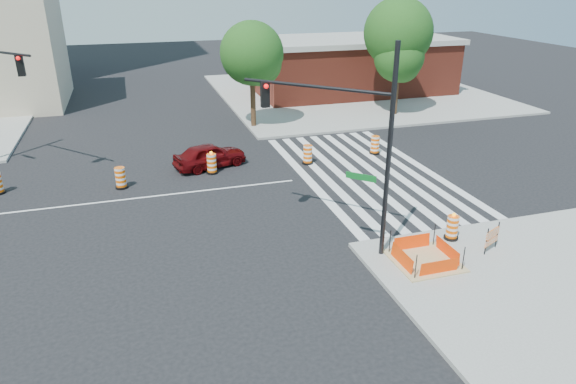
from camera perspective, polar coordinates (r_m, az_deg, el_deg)
ground at (r=24.33m, az=-15.46°, el=-0.55°), size 120.00×120.00×0.00m
sidewalk_ne at (r=45.29m, az=7.01°, el=10.97°), size 22.00×22.00×0.15m
crosswalk_east at (r=26.73m, az=8.57°, el=2.20°), size 6.75×13.50×0.01m
lane_centerline at (r=24.33m, az=-15.46°, el=-0.54°), size 14.00×0.12×0.01m
excavation_pit at (r=18.65m, az=14.92°, el=-7.26°), size 2.20×2.20×0.90m
brick_storefront at (r=44.89m, az=7.15°, el=13.77°), size 16.50×8.50×4.60m
red_coupe at (r=27.25m, az=-8.68°, el=4.05°), size 4.10×2.60×1.30m
signal_pole_se at (r=17.62m, az=6.49°, el=6.94°), size 4.05×4.04×7.40m
pit_drum at (r=20.29m, az=17.77°, el=-3.84°), size 0.55×0.55×1.08m
barricade at (r=19.85m, az=21.74°, el=-4.65°), size 0.81×0.41×1.03m
tree_north_c at (r=33.57m, az=-3.97°, el=14.73°), size 4.02×4.02×6.83m
tree_north_d at (r=37.84m, az=12.15°, el=16.53°), size 4.76×4.76×8.09m
tree_north_e at (r=37.45m, az=12.24°, el=14.15°), size 3.49×3.46×5.88m
median_drum_2 at (r=25.56m, az=-18.09°, el=1.43°), size 0.60×0.60×1.02m
median_drum_3 at (r=26.43m, az=-8.47°, el=3.08°), size 0.60×0.60×1.18m
median_drum_4 at (r=27.53m, az=2.20°, el=4.12°), size 0.60×0.60×1.02m
median_drum_5 at (r=29.51m, az=9.64°, el=5.11°), size 0.60×0.60×1.02m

